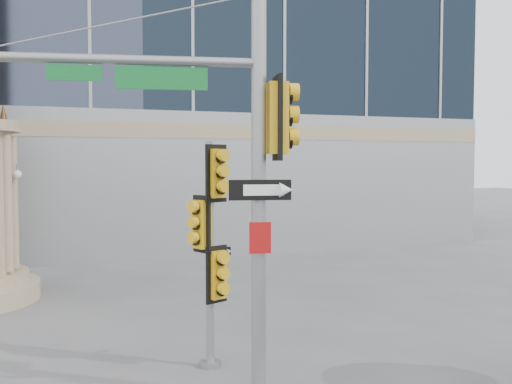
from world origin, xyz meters
name	(u,v)px	position (x,y,z in m)	size (l,w,h in m)	color
main_signal_pole	(185,151)	(-1.38, 0.25, 4.14)	(5.12, 1.45, 6.68)	slate
secondary_signal_pole	(211,236)	(-0.58, 1.61, 2.56)	(0.82, 0.59, 4.35)	slate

